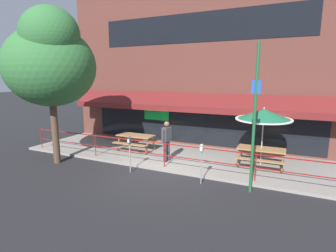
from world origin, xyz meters
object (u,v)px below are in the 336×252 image
picnic_table_left (136,138)px  picnic_table_centre (261,152)px  street_sign_pole (254,119)px  patio_umbrella_centre (264,115)px  parking_meter_near (130,143)px  parking_meter_far (202,152)px  pedestrian_walking (167,139)px  street_tree_curbside (50,61)px

picnic_table_left → picnic_table_centre: 5.77m
picnic_table_centre → street_sign_pole: (-0.06, -2.35, 1.66)m
patio_umbrella_centre → parking_meter_near: size_ratio=1.67×
parking_meter_far → street_sign_pole: street_sign_pole is taller
picnic_table_left → patio_umbrella_centre: bearing=1.1°
picnic_table_left → street_sign_pole: (5.70, -2.34, 1.66)m
parking_meter_far → street_sign_pole: bearing=1.7°
parking_meter_far → pedestrian_walking: bearing=143.2°
parking_meter_near → parking_meter_far: 2.82m
parking_meter_far → patio_umbrella_centre: bearing=56.0°
parking_meter_far → street_tree_curbside: size_ratio=0.23×
picnic_table_left → patio_umbrella_centre: size_ratio=0.76×
street_sign_pole → parking_meter_near: bearing=-178.4°
pedestrian_walking → parking_meter_near: bearing=-117.0°
picnic_table_centre → street_sign_pole: size_ratio=0.39×
pedestrian_walking → street_sign_pole: 4.13m
pedestrian_walking → street_tree_curbside: size_ratio=0.28×
parking_meter_near → street_tree_curbside: street_tree_curbside is taller
street_sign_pole → patio_umbrella_centre: bearing=88.5°
picnic_table_left → patio_umbrella_centre: patio_umbrella_centre is taller
parking_meter_near → street_sign_pole: (4.44, 0.13, 1.22)m
pedestrian_walking → parking_meter_far: bearing=-36.8°
pedestrian_walking → parking_meter_far: size_ratio=1.20×
pedestrian_walking → street_tree_curbside: bearing=-154.7°
street_sign_pole → street_tree_curbside: bearing=-176.2°
patio_umbrella_centre → street_tree_curbside: size_ratio=0.38×
pedestrian_walking → patio_umbrella_centre: bearing=15.2°
patio_umbrella_centre → picnic_table_left: bearing=-178.9°
patio_umbrella_centre → parking_meter_far: (-1.69, -2.51, -1.03)m
picnic_table_left → parking_meter_far: bearing=-30.4°
parking_meter_far → picnic_table_centre: bearing=54.8°
street_sign_pole → street_tree_curbside: street_tree_curbside is taller
picnic_table_centre → street_sign_pole: 2.88m
pedestrian_walking → parking_meter_near: pedestrian_walking is taller
pedestrian_walking → street_sign_pole: bearing=-21.8°
parking_meter_far → street_tree_curbside: (-6.20, -0.47, 3.10)m
picnic_table_left → patio_umbrella_centre: 5.95m
patio_umbrella_centre → street_sign_pole: (-0.06, -2.46, 0.19)m
parking_meter_near → parking_meter_far: bearing=1.6°
street_sign_pole → parking_meter_far: bearing=-178.3°
parking_meter_far → street_sign_pole: 2.03m
parking_meter_far → street_tree_curbside: 6.95m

